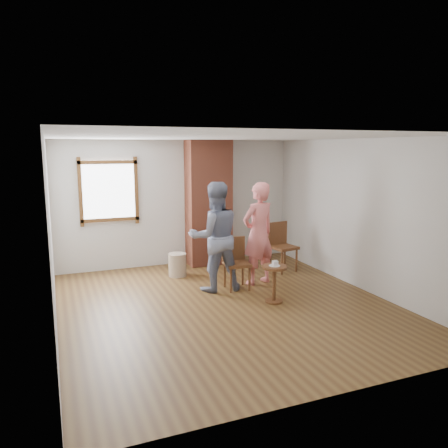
{
  "coord_description": "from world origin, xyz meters",
  "views": [
    {
      "loc": [
        -2.46,
        -6.05,
        2.44
      ],
      "look_at": [
        0.27,
        0.8,
        1.15
      ],
      "focal_mm": 35.0,
      "sensor_mm": 36.0,
      "label": 1
    }
  ],
  "objects_px": {
    "side_table": "(274,278)",
    "man": "(215,237)",
    "dining_chair_left": "(236,260)",
    "stoneware_crock": "(177,265)",
    "dining_chair_right": "(281,244)",
    "person_pink": "(258,234)"
  },
  "relations": [
    {
      "from": "dining_chair_right",
      "to": "man",
      "type": "relative_size",
      "value": 0.52
    },
    {
      "from": "dining_chair_left",
      "to": "person_pink",
      "type": "height_order",
      "value": "person_pink"
    },
    {
      "from": "stoneware_crock",
      "to": "person_pink",
      "type": "height_order",
      "value": "person_pink"
    },
    {
      "from": "dining_chair_left",
      "to": "man",
      "type": "bearing_deg",
      "value": 179.56
    },
    {
      "from": "dining_chair_right",
      "to": "stoneware_crock",
      "type": "bearing_deg",
      "value": 160.08
    },
    {
      "from": "stoneware_crock",
      "to": "side_table",
      "type": "height_order",
      "value": "side_table"
    },
    {
      "from": "man",
      "to": "person_pink",
      "type": "xyz_separation_m",
      "value": [
        0.85,
        0.06,
        -0.02
      ]
    },
    {
      "from": "stoneware_crock",
      "to": "dining_chair_left",
      "type": "bearing_deg",
      "value": -54.62
    },
    {
      "from": "dining_chair_left",
      "to": "man",
      "type": "xyz_separation_m",
      "value": [
        -0.38,
        0.03,
        0.44
      ]
    },
    {
      "from": "dining_chair_left",
      "to": "person_pink",
      "type": "xyz_separation_m",
      "value": [
        0.48,
        0.08,
        0.42
      ]
    },
    {
      "from": "dining_chair_right",
      "to": "man",
      "type": "height_order",
      "value": "man"
    },
    {
      "from": "side_table",
      "to": "man",
      "type": "bearing_deg",
      "value": 125.06
    },
    {
      "from": "dining_chair_left",
      "to": "person_pink",
      "type": "relative_size",
      "value": 0.48
    },
    {
      "from": "dining_chair_right",
      "to": "man",
      "type": "xyz_separation_m",
      "value": [
        -1.67,
        -0.67,
        0.4
      ]
    },
    {
      "from": "side_table",
      "to": "person_pink",
      "type": "relative_size",
      "value": 0.32
    },
    {
      "from": "man",
      "to": "stoneware_crock",
      "type": "bearing_deg",
      "value": -66.1
    },
    {
      "from": "dining_chair_right",
      "to": "man",
      "type": "bearing_deg",
      "value": -167.82
    },
    {
      "from": "person_pink",
      "to": "dining_chair_right",
      "type": "bearing_deg",
      "value": -158.35
    },
    {
      "from": "dining_chair_left",
      "to": "man",
      "type": "height_order",
      "value": "man"
    },
    {
      "from": "stoneware_crock",
      "to": "dining_chair_right",
      "type": "relative_size",
      "value": 0.46
    },
    {
      "from": "dining_chair_right",
      "to": "dining_chair_left",
      "type": "bearing_deg",
      "value": -161.38
    },
    {
      "from": "stoneware_crock",
      "to": "dining_chair_right",
      "type": "xyz_separation_m",
      "value": [
        2.05,
        -0.37,
        0.32
      ]
    }
  ]
}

